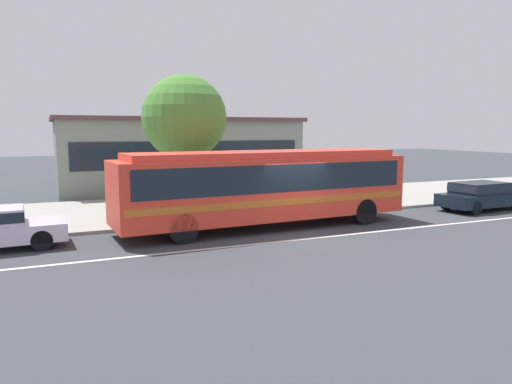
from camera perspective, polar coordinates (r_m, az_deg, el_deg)
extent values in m
plane|color=#373B42|center=(17.31, 5.24, -4.92)|extent=(120.00, 120.00, 0.00)
cube|color=#97968D|center=(23.44, -2.89, -1.53)|extent=(60.00, 8.00, 0.12)
cube|color=silver|center=(16.63, 6.57, -5.43)|extent=(56.00, 0.16, 0.01)
cube|color=red|center=(18.08, 1.07, 0.56)|extent=(11.28, 3.07, 2.22)
cube|color=red|center=(17.98, 1.08, 4.45)|extent=(10.37, 2.72, 0.24)
cube|color=#19232D|center=(18.03, 1.07, 1.96)|extent=(10.61, 3.06, 0.98)
cube|color=#C66220|center=(18.13, 1.06, -0.69)|extent=(11.06, 3.09, 0.24)
cube|color=#19232D|center=(21.16, 14.50, 2.52)|extent=(0.23, 2.23, 1.06)
cylinder|color=black|center=(21.14, 8.80, -1.37)|extent=(1.01, 0.33, 1.00)
cylinder|color=black|center=(19.37, 12.65, -2.25)|extent=(1.01, 0.33, 1.00)
cylinder|color=black|center=(17.97, -10.81, -2.94)|extent=(1.01, 0.33, 1.00)
cylinder|color=black|center=(15.85, -8.59, -4.27)|extent=(1.01, 0.33, 1.00)
cylinder|color=black|center=(17.68, -24.18, -4.23)|extent=(0.65, 0.25, 0.64)
cylinder|color=black|center=(16.17, -23.94, -5.24)|extent=(0.65, 0.25, 0.64)
cube|color=black|center=(24.55, 25.10, -0.74)|extent=(4.39, 2.02, 0.55)
cube|color=black|center=(24.32, 24.86, 0.45)|extent=(2.49, 1.69, 0.50)
cube|color=#19232D|center=(24.32, 24.86, 0.51)|extent=(2.53, 1.71, 0.32)
cylinder|color=black|center=(26.15, 25.65, -0.74)|extent=(0.65, 0.26, 0.64)
cylinder|color=black|center=(23.97, 21.55, -1.21)|extent=(0.65, 0.26, 0.64)
cylinder|color=black|center=(23.00, 24.43, -1.69)|extent=(0.65, 0.26, 0.64)
cylinder|color=#786162|center=(20.55, 1.72, -1.36)|extent=(0.14, 0.14, 0.88)
cylinder|color=#786162|center=(20.71, 1.60, -1.29)|extent=(0.14, 0.14, 0.88)
cylinder|color=gold|center=(20.53, 1.67, 0.67)|extent=(0.39, 0.39, 0.56)
sphere|color=#D2B08B|center=(20.49, 1.67, 1.76)|extent=(0.22, 0.22, 0.22)
cylinder|color=#736B5B|center=(19.95, -14.44, -1.97)|extent=(0.14, 0.14, 0.80)
cylinder|color=#736B5B|center=(20.10, -14.32, -1.89)|extent=(0.14, 0.14, 0.80)
cylinder|color=#41994F|center=(19.93, -14.45, 0.05)|extent=(0.45, 0.45, 0.59)
sphere|color=tan|center=(19.88, -14.49, 1.23)|extent=(0.23, 0.23, 0.23)
cylinder|color=gray|center=(21.73, 9.59, 1.06)|extent=(0.08, 0.08, 2.42)
cube|color=yellow|center=(21.65, 9.65, 3.72)|extent=(0.09, 0.44, 0.56)
cylinder|color=brown|center=(20.65, -8.31, 1.34)|extent=(0.26, 0.26, 2.83)
sphere|color=#498634|center=(20.55, -8.45, 8.70)|extent=(3.52, 3.52, 3.52)
cube|color=gray|center=(30.51, -9.11, 4.26)|extent=(14.16, 6.12, 4.16)
cube|color=#19232D|center=(27.53, -7.49, 4.40)|extent=(13.03, 0.04, 1.50)
cube|color=brown|center=(30.47, -9.19, 8.40)|extent=(14.56, 6.52, 0.24)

